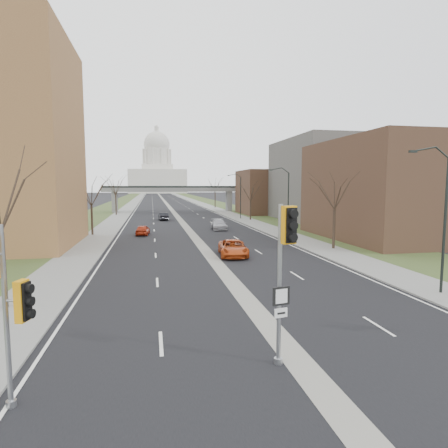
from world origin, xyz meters
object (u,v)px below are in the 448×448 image
object	(u,v)px
car_left_far	(163,216)
car_right_mid	(219,225)
car_right_near	(233,248)
car_left_near	(143,230)
signal_pole_left	(6,292)
signal_pole_median	(285,256)

from	to	relation	value
car_left_far	car_right_mid	xyz separation A→B (m)	(7.69, -16.80, 0.01)
car_left_far	car_right_near	world-z (taller)	car_right_near
car_left_far	car_right_near	xyz separation A→B (m)	(5.27, -37.77, 0.02)
car_left_near	car_right_mid	distance (m)	11.76
car_left_near	car_right_mid	size ratio (longest dim) A/B	0.77
signal_pole_left	car_left_near	distance (m)	39.45
car_left_far	car_right_near	distance (m)	38.14
car_right_near	car_right_mid	world-z (taller)	car_right_near
signal_pole_left	car_right_near	xyz separation A→B (m)	(11.44, 22.39, -2.82)
car_left_near	car_left_far	size ratio (longest dim) A/B	0.89
signal_pole_left	car_left_near	xyz separation A→B (m)	(2.84, 39.24, -2.90)
signal_pole_median	car_right_mid	size ratio (longest dim) A/B	1.15
signal_pole_left	car_left_far	distance (m)	60.55
car_right_near	car_right_mid	distance (m)	21.11
car_left_near	car_right_near	size ratio (longest dim) A/B	0.73
signal_pole_left	car_left_near	bearing A→B (deg)	102.65
signal_pole_median	car_right_near	world-z (taller)	signal_pole_median
car_left_far	car_right_near	bearing A→B (deg)	93.17
car_right_near	car_right_mid	bearing A→B (deg)	89.58
car_left_far	car_right_mid	bearing A→B (deg)	109.82
car_left_near	car_right_mid	xyz separation A→B (m)	(11.02, 4.12, 0.07)
car_left_far	signal_pole_median	bearing A→B (deg)	87.58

